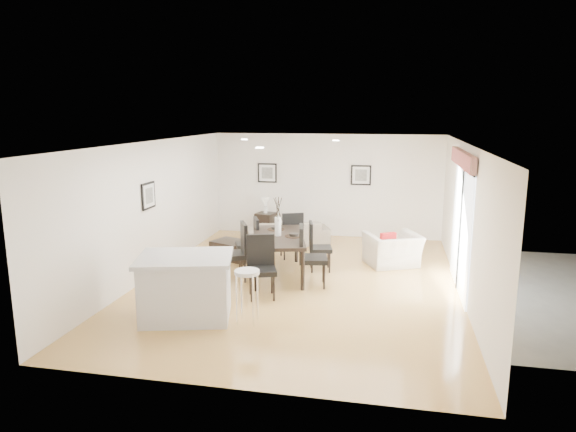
% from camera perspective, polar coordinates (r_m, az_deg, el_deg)
% --- Properties ---
extents(ground, '(8.00, 8.00, 0.00)m').
position_cam_1_polar(ground, '(10.06, 1.23, -7.41)').
color(ground, '#DDB15A').
rests_on(ground, ground).
extents(wall_back, '(6.00, 0.04, 2.70)m').
position_cam_1_polar(wall_back, '(13.60, 4.29, 3.40)').
color(wall_back, white).
rests_on(wall_back, ground).
extents(wall_front, '(6.00, 0.04, 2.70)m').
position_cam_1_polar(wall_front, '(5.94, -5.72, -7.31)').
color(wall_front, white).
rests_on(wall_front, ground).
extents(wall_left, '(0.04, 8.00, 2.70)m').
position_cam_1_polar(wall_left, '(10.64, -14.83, 0.78)').
color(wall_left, white).
rests_on(wall_left, ground).
extents(wall_right, '(0.04, 8.00, 2.70)m').
position_cam_1_polar(wall_right, '(9.64, 19.10, -0.56)').
color(wall_right, white).
rests_on(wall_right, ground).
extents(ceiling, '(6.00, 8.00, 0.02)m').
position_cam_1_polar(ceiling, '(9.53, 1.31, 8.13)').
color(ceiling, white).
rests_on(ceiling, wall_back).
extents(sofa, '(2.18, 1.50, 0.59)m').
position_cam_1_polar(sofa, '(12.85, -0.02, -1.84)').
color(sofa, gray).
rests_on(sofa, ground).
extents(armchair, '(1.37, 1.31, 0.70)m').
position_cam_1_polar(armchair, '(11.27, 11.53, -3.70)').
color(armchair, beige).
rests_on(armchair, ground).
extents(dining_table, '(1.45, 2.16, 0.83)m').
position_cam_1_polar(dining_table, '(10.30, -1.11, -2.64)').
color(dining_table, black).
rests_on(dining_table, ground).
extents(dining_chair_wnear, '(0.68, 0.68, 1.14)m').
position_cam_1_polar(dining_chair_wnear, '(10.08, -5.59, -3.62)').
color(dining_chair_wnear, black).
rests_on(dining_chair_wnear, ground).
extents(dining_chair_wfar, '(0.61, 0.61, 1.04)m').
position_cam_1_polar(dining_chair_wfar, '(11.01, -4.11, -2.61)').
color(dining_chair_wfar, black).
rests_on(dining_chair_wfar, ground).
extents(dining_chair_enear, '(0.61, 0.61, 1.17)m').
position_cam_1_polar(dining_chair_enear, '(9.71, 2.23, -4.08)').
color(dining_chair_enear, black).
rests_on(dining_chair_enear, ground).
extents(dining_chair_efar, '(0.55, 0.55, 1.03)m').
position_cam_1_polar(dining_chair_efar, '(10.68, 3.16, -3.08)').
color(dining_chair_efar, black).
rests_on(dining_chair_efar, ground).
extents(dining_chair_head, '(0.63, 0.63, 1.11)m').
position_cam_1_polar(dining_chair_head, '(9.19, -2.99, -5.19)').
color(dining_chair_head, black).
rests_on(dining_chair_head, ground).
extents(dining_chair_foot, '(0.63, 0.63, 1.07)m').
position_cam_1_polar(dining_chair_foot, '(11.51, 0.42, -1.88)').
color(dining_chair_foot, black).
rests_on(dining_chair_foot, ground).
extents(vase, '(0.85, 1.40, 0.79)m').
position_cam_1_polar(vase, '(10.21, -1.12, -0.28)').
color(vase, white).
rests_on(vase, dining_table).
extents(coffee_table, '(1.14, 0.93, 0.40)m').
position_cam_1_polar(coffee_table, '(11.65, -5.96, -3.79)').
color(coffee_table, black).
rests_on(coffee_table, ground).
extents(side_table, '(0.55, 0.55, 0.61)m').
position_cam_1_polar(side_table, '(13.76, -2.50, -0.91)').
color(side_table, black).
rests_on(side_table, ground).
extents(table_lamp, '(0.21, 0.21, 0.41)m').
position_cam_1_polar(table_lamp, '(13.65, -2.52, 1.43)').
color(table_lamp, white).
rests_on(table_lamp, side_table).
extents(cushion, '(0.35, 0.27, 0.34)m').
position_cam_1_polar(cushion, '(11.12, 11.06, -2.71)').
color(cushion, '#AF1617').
rests_on(cushion, armchair).
extents(kitchen_island, '(1.70, 1.46, 1.03)m').
position_cam_1_polar(kitchen_island, '(8.42, -11.27, -7.71)').
color(kitchen_island, silver).
rests_on(kitchen_island, ground).
extents(bar_stool, '(0.39, 0.39, 0.86)m').
position_cam_1_polar(bar_stool, '(8.03, -4.58, -6.87)').
color(bar_stool, silver).
rests_on(bar_stool, ground).
extents(framed_print_back_left, '(0.52, 0.04, 0.52)m').
position_cam_1_polar(framed_print_back_left, '(13.83, -2.32, 4.80)').
color(framed_print_back_left, black).
rests_on(framed_print_back_left, wall_back).
extents(framed_print_back_right, '(0.52, 0.04, 0.52)m').
position_cam_1_polar(framed_print_back_right, '(13.45, 8.11, 4.51)').
color(framed_print_back_right, black).
rests_on(framed_print_back_right, wall_back).
extents(framed_print_left_wall, '(0.04, 0.52, 0.52)m').
position_cam_1_polar(framed_print_left_wall, '(10.41, -15.25, 2.20)').
color(framed_print_left_wall, black).
rests_on(framed_print_left_wall, wall_left).
extents(sliding_door, '(0.12, 2.70, 2.57)m').
position_cam_1_polar(sliding_door, '(9.87, 18.74, 1.59)').
color(sliding_door, white).
rests_on(sliding_door, wall_right).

